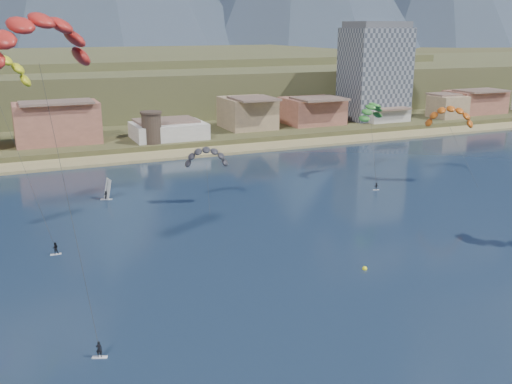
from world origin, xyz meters
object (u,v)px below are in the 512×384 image
kitesurfer_red (36,32)px  watchtower (152,127)px  apartment_tower (375,71)px  windsurfer (107,193)px  kitesurfer_green (371,109)px  buoy (365,269)px

kitesurfer_red → watchtower: bearing=69.9°
apartment_tower → watchtower: bearing=-170.1°
apartment_tower → windsurfer: (-99.53, -56.75, -16.54)m
kitesurfer_green → buoy: bearing=-124.2°
kitesurfer_green → buoy: size_ratio=26.54×
windsurfer → apartment_tower: bearing=29.7°
kitesurfer_red → windsurfer: bearing=74.2°
buoy → kitesurfer_green: bearing=55.8°
watchtower → windsurfer: size_ratio=2.13×
apartment_tower → buoy: 129.56m
windsurfer → kitesurfer_green: bearing=-4.9°
kitesurfer_green → windsurfer: kitesurfer_green is taller
watchtower → windsurfer: 47.28m
watchtower → buoy: size_ratio=12.30×
watchtower → kitesurfer_green: bearing=-52.0°
apartment_tower → kitesurfer_red: (-112.51, -102.73, 14.02)m
kitesurfer_red → windsurfer: (12.98, 45.98, -30.56)m
kitesurfer_green → windsurfer: 58.57m
apartment_tower → kitesurfer_red: size_ratio=0.91×
watchtower → kitesurfer_red: kitesurfer_red is taller
kitesurfer_green → buoy: kitesurfer_green is taller
kitesurfer_red → buoy: bearing=-4.3°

